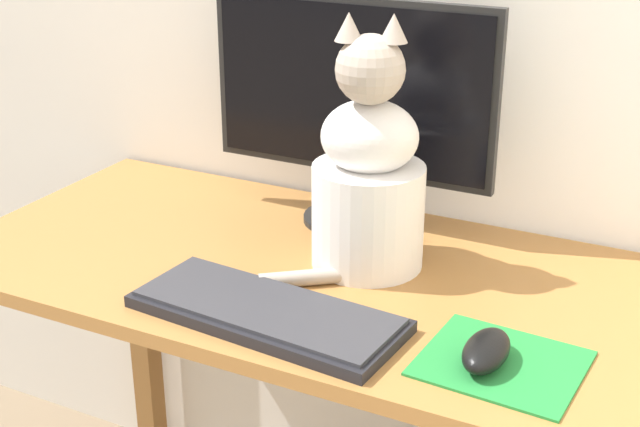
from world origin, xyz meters
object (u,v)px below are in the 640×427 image
(monitor, at_px, (351,100))
(computer_mouse_right, at_px, (486,351))
(cat, at_px, (368,177))
(keyboard, at_px, (267,312))

(monitor, distance_m, computer_mouse_right, 0.56)
(computer_mouse_right, height_order, cat, cat)
(keyboard, bearing_deg, monitor, 101.86)
(monitor, relative_size, cat, 1.28)
(monitor, distance_m, cat, 0.20)
(monitor, relative_size, computer_mouse_right, 4.77)
(keyboard, height_order, cat, cat)
(keyboard, distance_m, cat, 0.28)
(monitor, bearing_deg, keyboard, -82.95)
(computer_mouse_right, xyz_separation_m, cat, (-0.27, 0.21, 0.13))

